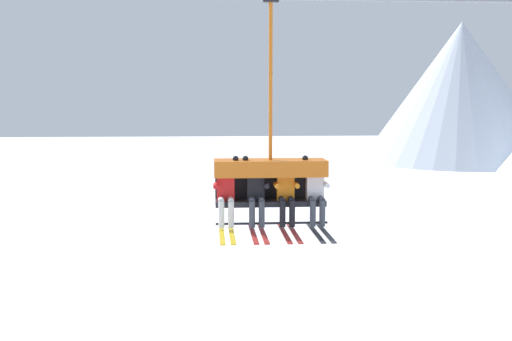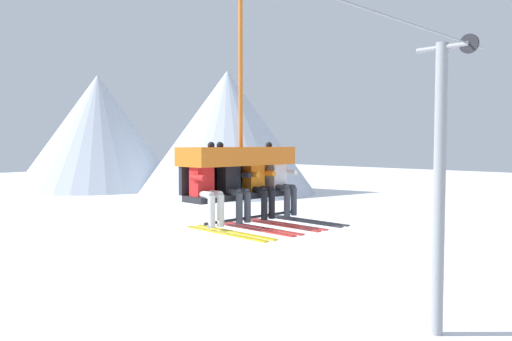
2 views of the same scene
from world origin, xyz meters
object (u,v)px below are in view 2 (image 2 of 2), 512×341
object	(u,v)px
skier_black	(234,183)
skier_orange	(259,182)
lift_tower_far	(440,183)
chairlift_chair	(238,162)
skier_white	(281,179)
skier_red	(207,185)

from	to	relation	value
skier_black	skier_orange	world-z (taller)	skier_black
lift_tower_far	chairlift_chair	distance (m)	9.01
chairlift_chair	skier_black	size ratio (longest dim) A/B	2.43
chairlift_chair	skier_white	size ratio (longest dim) A/B	2.43
chairlift_chair	skier_red	xyz separation A→B (m)	(-0.83, -0.21, -0.32)
skier_black	skier_orange	distance (m)	0.56
skier_black	skier_orange	bearing A→B (deg)	-0.70
chairlift_chair	skier_black	distance (m)	0.48
lift_tower_far	skier_red	size ratio (longest dim) A/B	5.31
lift_tower_far	skier_white	xyz separation A→B (m)	(-8.11, -0.92, 0.57)
chairlift_chair	skier_orange	bearing A→B (deg)	-38.36
skier_black	chairlift_chair	bearing A→B (deg)	37.15
skier_white	skier_black	bearing A→B (deg)	180.00
chairlift_chair	skier_black	xyz separation A→B (m)	(-0.28, -0.21, -0.32)
skier_black	skier_white	world-z (taller)	same
skier_black	skier_orange	size ratio (longest dim) A/B	1.00
chairlift_chair	skier_red	bearing A→B (deg)	-165.61
skier_orange	skier_white	xyz separation A→B (m)	(0.55, 0.01, 0.02)
chairlift_chair	skier_black	bearing A→B (deg)	-142.85
skier_red	skier_white	size ratio (longest dim) A/B	1.00
skier_red	lift_tower_far	bearing A→B (deg)	5.41
skier_red	skier_orange	distance (m)	1.11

